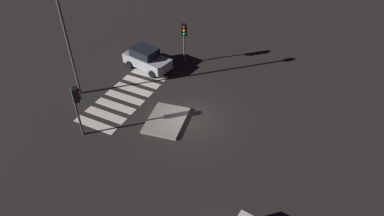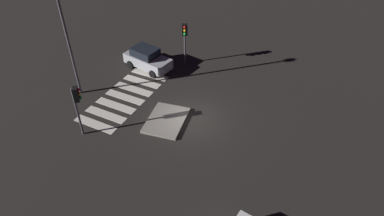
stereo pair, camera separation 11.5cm
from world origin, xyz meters
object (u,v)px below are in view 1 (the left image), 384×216
Objects in this scene: traffic_light_east at (77,100)px; traffic_island at (166,120)px; street_lamp at (63,22)px; car_silver at (147,59)px; traffic_light_south at (184,34)px.

traffic_island is at bearing 1.63° from traffic_light_east.
traffic_light_east is at bearing 44.66° from street_lamp.
traffic_light_east is 5.63m from street_lamp.
traffic_light_east reaches higher than car_silver.
traffic_light_east is at bearing -75.65° from car_silver.
traffic_island is 9.40m from street_lamp.
traffic_light_south is at bearing 47.39° from car_silver.
traffic_light_east is (3.46, -4.13, 2.70)m from traffic_island.
traffic_island is at bearing -37.71° from car_silver.
street_lamp is (5.33, -2.65, 4.88)m from car_silver.
traffic_light_south is at bearing 42.10° from traffic_light_east.
traffic_island is 7.20m from car_silver.
traffic_island is at bearing 90.48° from street_lamp.
traffic_light_south is at bearing -162.08° from traffic_island.
car_silver is at bearing 153.61° from street_lamp.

